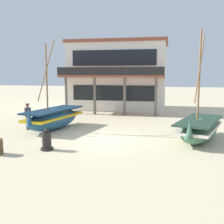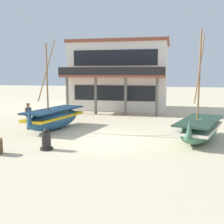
# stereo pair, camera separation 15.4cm
# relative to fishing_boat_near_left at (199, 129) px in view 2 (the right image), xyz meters

# --- Properties ---
(ground_plane) EXTENTS (120.00, 120.00, 0.00)m
(ground_plane) POSITION_rel_fishing_boat_near_left_xyz_m (-4.82, -0.81, -0.65)
(ground_plane) COLOR beige
(fishing_boat_near_left) EXTENTS (3.02, 4.96, 5.73)m
(fishing_boat_near_left) POSITION_rel_fishing_boat_near_left_xyz_m (0.00, 0.00, 0.00)
(fishing_boat_near_left) COLOR #427056
(fishing_boat_near_left) RESTS_ON ground
(fishing_boat_centre_large) EXTENTS (2.53, 5.16, 5.74)m
(fishing_boat_centre_large) POSITION_rel_fishing_boat_near_left_xyz_m (-8.92, 1.29, 0.08)
(fishing_boat_centre_large) COLOR #23517A
(fishing_boat_centre_large) RESTS_ON ground
(fisherman_by_hull) EXTENTS (0.40, 0.41, 1.68)m
(fisherman_by_hull) POSITION_rel_fishing_boat_near_left_xyz_m (-10.50, 0.86, 0.19)
(fisherman_by_hull) COLOR #33333D
(fisherman_by_hull) RESTS_ON ground
(capstan_winch) EXTENTS (0.61, 0.61, 1.04)m
(capstan_winch) POSITION_rel_fishing_boat_near_left_xyz_m (-7.25, -3.31, -0.23)
(capstan_winch) COLOR black
(capstan_winch) RESTS_ON ground
(harbor_building_main) EXTENTS (9.71, 8.14, 6.77)m
(harbor_building_main) POSITION_rel_fishing_boat_near_left_xyz_m (-6.69, 12.81, 2.75)
(harbor_building_main) COLOR white
(harbor_building_main) RESTS_ON ground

